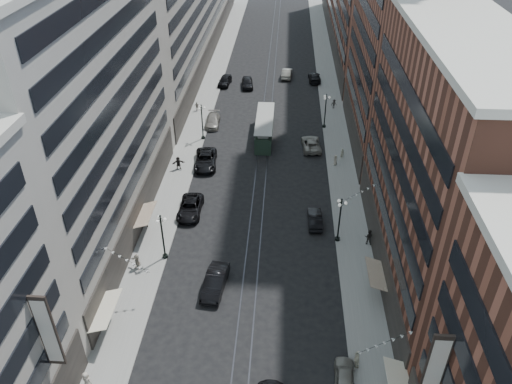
% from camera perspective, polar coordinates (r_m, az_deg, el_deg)
% --- Properties ---
extents(ground, '(220.00, 220.00, 0.00)m').
position_cam_1_polar(ground, '(79.66, 1.10, 7.52)').
color(ground, black).
rests_on(ground, ground).
extents(sidewalk_west, '(4.00, 180.00, 0.15)m').
position_cam_1_polar(sidewalk_west, '(89.73, -5.76, 10.54)').
color(sidewalk_west, gray).
rests_on(sidewalk_west, ground).
extents(sidewalk_east, '(4.00, 180.00, 0.15)m').
position_cam_1_polar(sidewalk_east, '(89.03, 8.60, 10.13)').
color(sidewalk_east, gray).
rests_on(sidewalk_east, ground).
extents(rail_west, '(0.12, 180.00, 0.02)m').
position_cam_1_polar(rail_west, '(88.75, 0.94, 10.39)').
color(rail_west, '#2D2D33').
rests_on(rail_west, ground).
extents(rail_east, '(0.12, 180.00, 0.02)m').
position_cam_1_polar(rail_east, '(88.71, 1.86, 10.36)').
color(rail_east, '#2D2D33').
rests_on(rail_east, ground).
extents(building_west_mid, '(8.00, 36.00, 28.00)m').
position_cam_1_polar(building_west_mid, '(53.05, -19.00, 8.29)').
color(building_west_mid, '#9D978C').
rests_on(building_west_mid, ground).
extents(building_east_mid, '(8.00, 30.00, 24.00)m').
position_cam_1_polar(building_east_mid, '(47.88, 20.23, 2.47)').
color(building_east_mid, brown).
rests_on(building_east_mid, ground).
extents(lamppost_sw_far, '(1.03, 1.14, 5.52)m').
position_cam_1_polar(lamppost_sw_far, '(52.24, -10.64, -4.89)').
color(lamppost_sw_far, black).
rests_on(lamppost_sw_far, sidewalk_west).
extents(lamppost_sw_mid, '(1.03, 1.14, 5.52)m').
position_cam_1_polar(lamppost_sw_mid, '(74.73, -6.18, 8.10)').
color(lamppost_sw_mid, black).
rests_on(lamppost_sw_mid, sidewalk_west).
extents(lamppost_se_far, '(1.03, 1.14, 5.52)m').
position_cam_1_polar(lamppost_se_far, '(54.37, 9.54, -3.01)').
color(lamppost_se_far, black).
rests_on(lamppost_se_far, sidewalk_east).
extents(lamppost_se_mid, '(1.03, 1.14, 5.52)m').
position_cam_1_polar(lamppost_se_mid, '(78.55, 7.94, 9.29)').
color(lamppost_se_mid, black).
rests_on(lamppost_se_mid, sidewalk_east).
extents(streetcar, '(2.56, 11.56, 3.20)m').
position_cam_1_polar(streetcar, '(75.69, 0.99, 7.28)').
color(streetcar, '#203225').
rests_on(streetcar, ground).
extents(car_2, '(2.66, 5.71, 1.58)m').
position_cam_1_polar(car_2, '(59.72, -7.53, -1.78)').
color(car_2, black).
rests_on(car_2, ground).
extents(car_4, '(1.93, 4.15, 1.38)m').
position_cam_1_polar(car_4, '(43.23, 10.08, -20.05)').
color(car_4, gray).
rests_on(car_4, ground).
extents(car_5, '(2.42, 5.51, 1.76)m').
position_cam_1_polar(car_5, '(49.60, -4.69, -10.21)').
color(car_5, black).
rests_on(car_5, ground).
extents(pedestrian_1, '(1.02, 0.79, 1.84)m').
position_cam_1_polar(pedestrian_1, '(44.01, -18.78, -19.76)').
color(pedestrian_1, '#A89D8C').
rests_on(pedestrian_1, sidewalk_west).
extents(pedestrian_2, '(0.90, 0.65, 1.67)m').
position_cam_1_polar(pedestrian_2, '(58.20, -12.52, -3.22)').
color(pedestrian_2, black).
rests_on(pedestrian_2, sidewalk_west).
extents(pedestrian_4, '(0.64, 1.15, 1.86)m').
position_cam_1_polar(pedestrian_4, '(43.93, 11.46, -18.22)').
color(pedestrian_4, beige).
rests_on(pedestrian_4, sidewalk_east).
extents(car_7, '(3.44, 6.52, 1.75)m').
position_cam_1_polar(car_7, '(68.91, -5.78, 3.68)').
color(car_7, black).
rests_on(car_7, ground).
extents(car_8, '(2.30, 5.34, 1.53)m').
position_cam_1_polar(car_8, '(79.98, -4.98, 8.12)').
color(car_8, gray).
rests_on(car_8, ground).
extents(car_9, '(2.53, 5.15, 1.69)m').
position_cam_1_polar(car_9, '(95.46, -3.59, 12.60)').
color(car_9, black).
rests_on(car_9, ground).
extents(car_10, '(1.62, 4.43, 1.45)m').
position_cam_1_polar(car_10, '(57.94, 6.75, -3.06)').
color(car_10, black).
rests_on(car_10, ground).
extents(car_11, '(2.91, 5.63, 1.52)m').
position_cam_1_polar(car_11, '(73.32, 6.33, 5.51)').
color(car_11, gray).
rests_on(car_11, ground).
extents(car_12, '(2.37, 5.42, 1.55)m').
position_cam_1_polar(car_12, '(97.73, 6.70, 12.90)').
color(car_12, black).
rests_on(car_12, ground).
extents(car_13, '(2.55, 5.22, 1.72)m').
position_cam_1_polar(car_13, '(94.29, -0.99, 12.39)').
color(car_13, black).
rests_on(car_13, ground).
extents(car_14, '(2.17, 5.23, 1.68)m').
position_cam_1_polar(car_14, '(99.08, 3.55, 13.40)').
color(car_14, gray).
rests_on(car_14, ground).
extents(pedestrian_5, '(1.75, 1.02, 1.82)m').
position_cam_1_polar(pedestrian_5, '(68.27, -8.87, 3.30)').
color(pedestrian_5, black).
rests_on(pedestrian_5, sidewalk_west).
extents(pedestrian_6, '(0.93, 0.51, 1.52)m').
position_cam_1_polar(pedestrian_6, '(84.96, -6.75, 9.71)').
color(pedestrian_6, '#A29686').
rests_on(pedestrian_6, sidewalk_west).
extents(pedestrian_7, '(0.99, 0.71, 1.83)m').
position_cam_1_polar(pedestrian_7, '(55.73, 12.75, -5.04)').
color(pedestrian_7, black).
rests_on(pedestrian_7, sidewalk_east).
extents(pedestrian_8, '(0.60, 0.43, 1.54)m').
position_cam_1_polar(pedestrian_8, '(71.04, 9.81, 4.36)').
color(pedestrian_8, '#ACA78E').
rests_on(pedestrian_8, sidewalk_east).
extents(pedestrian_9, '(1.09, 0.68, 1.57)m').
position_cam_1_polar(pedestrian_9, '(86.21, 8.90, 9.92)').
color(pedestrian_9, black).
rests_on(pedestrian_9, sidewalk_east).
extents(pedestrian_extra_0, '(1.52, 1.42, 1.75)m').
position_cam_1_polar(pedestrian_extra_0, '(52.83, -13.44, -7.72)').
color(pedestrian_extra_0, gray).
rests_on(pedestrian_extra_0, sidewalk_west).
extents(pedestrian_extra_2, '(0.76, 0.83, 1.50)m').
position_cam_1_polar(pedestrian_extra_2, '(69.33, 9.07, 3.64)').
color(pedestrian_extra_2, '#A49B88').
rests_on(pedestrian_extra_2, sidewalk_east).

